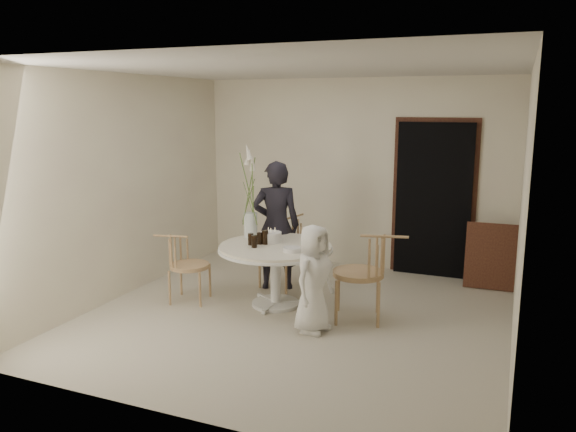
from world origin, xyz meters
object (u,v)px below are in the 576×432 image
at_px(chair_left, 180,258).
at_px(chair_right, 371,265).
at_px(flower_vase, 250,205).
at_px(chair_far, 288,241).
at_px(boy, 314,279).
at_px(table, 276,255).
at_px(birthday_cake, 271,237).
at_px(girl, 276,225).

bearing_deg(chair_left, chair_right, -95.72).
relative_size(chair_right, flower_vase, 0.84).
height_order(chair_far, chair_right, chair_right).
bearing_deg(boy, chair_left, 94.22).
xyz_separation_m(chair_left, flower_vase, (0.68, 0.52, 0.61)).
distance_m(chair_far, boy, 1.58).
distance_m(chair_left, boy, 1.81).
bearing_deg(chair_far, table, -65.42).
xyz_separation_m(chair_left, boy, (1.79, -0.27, 0.04)).
relative_size(birthday_cake, flower_vase, 0.22).
height_order(chair_far, boy, boy).
height_order(chair_right, girl, girl).
xyz_separation_m(chair_right, boy, (-0.47, -0.53, -0.06)).
distance_m(chair_left, birthday_cake, 1.12).
height_order(birthday_cake, flower_vase, flower_vase).
bearing_deg(chair_right, chair_left, -97.62).
xyz_separation_m(chair_left, birthday_cake, (1.01, 0.39, 0.27)).
bearing_deg(girl, chair_left, 22.45).
distance_m(table, boy, 0.87).
height_order(chair_right, boy, boy).
relative_size(chair_far, girl, 0.55).
bearing_deg(girl, birthday_cake, 83.47).
height_order(chair_far, chair_left, chair_far).
distance_m(table, chair_left, 1.16).
bearing_deg(chair_right, birthday_cake, -110.21).
distance_m(table, chair_right, 1.14).
relative_size(table, chair_far, 1.47).
distance_m(chair_far, girl, 0.31).
relative_size(chair_right, birthday_cake, 3.82).
xyz_separation_m(chair_far, boy, (0.84, -1.34, -0.02)).
bearing_deg(table, boy, -39.47).
height_order(chair_left, birthday_cake, birthday_cake).
distance_m(chair_left, flower_vase, 1.05).
bearing_deg(chair_right, girl, -128.23).
height_order(girl, flower_vase, flower_vase).
bearing_deg(flower_vase, girl, 62.58).
relative_size(girl, birthday_cake, 6.49).
xyz_separation_m(table, girl, (-0.25, 0.60, 0.21)).
distance_m(chair_right, boy, 0.71).
bearing_deg(boy, table, 63.35).
relative_size(chair_left, girl, 0.49).
bearing_deg(chair_left, flower_vase, -64.76).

